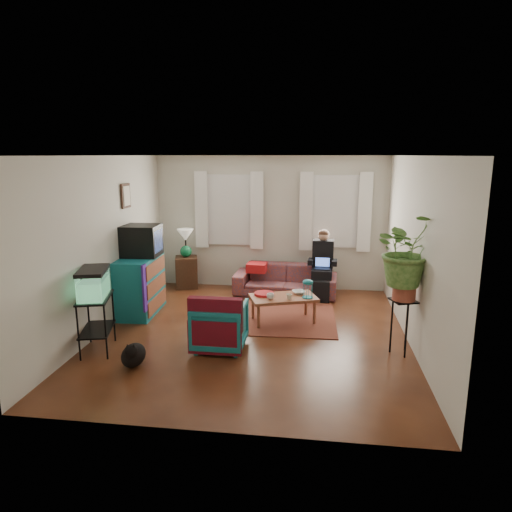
# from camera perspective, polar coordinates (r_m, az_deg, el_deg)

# --- Properties ---
(floor) EXTENTS (4.50, 5.00, 0.01)m
(floor) POSITION_cam_1_polar(r_m,az_deg,el_deg) (6.91, -0.44, -9.67)
(floor) COLOR #4F2B14
(floor) RESTS_ON ground
(ceiling) EXTENTS (4.50, 5.00, 0.01)m
(ceiling) POSITION_cam_1_polar(r_m,az_deg,el_deg) (6.39, -0.48, 12.45)
(ceiling) COLOR white
(ceiling) RESTS_ON wall_back
(wall_back) EXTENTS (4.50, 0.01, 2.60)m
(wall_back) POSITION_cam_1_polar(r_m,az_deg,el_deg) (8.97, 1.77, 4.14)
(wall_back) COLOR silver
(wall_back) RESTS_ON floor
(wall_front) EXTENTS (4.50, 0.01, 2.60)m
(wall_front) POSITION_cam_1_polar(r_m,az_deg,el_deg) (4.15, -5.31, -5.94)
(wall_front) COLOR silver
(wall_front) RESTS_ON floor
(wall_left) EXTENTS (0.01, 5.00, 2.60)m
(wall_left) POSITION_cam_1_polar(r_m,az_deg,el_deg) (7.19, -18.52, 1.38)
(wall_left) COLOR silver
(wall_left) RESTS_ON floor
(wall_right) EXTENTS (0.01, 5.00, 2.60)m
(wall_right) POSITION_cam_1_polar(r_m,az_deg,el_deg) (6.61, 19.25, 0.39)
(wall_right) COLOR silver
(wall_right) RESTS_ON floor
(window_left) EXTENTS (1.08, 0.04, 1.38)m
(window_left) POSITION_cam_1_polar(r_m,az_deg,el_deg) (9.04, -3.31, 5.78)
(window_left) COLOR white
(window_left) RESTS_ON wall_back
(window_right) EXTENTS (1.08, 0.04, 1.38)m
(window_right) POSITION_cam_1_polar(r_m,az_deg,el_deg) (8.88, 9.85, 5.50)
(window_right) COLOR white
(window_right) RESTS_ON wall_back
(curtains_left) EXTENTS (1.36, 0.06, 1.50)m
(curtains_left) POSITION_cam_1_polar(r_m,az_deg,el_deg) (8.96, -3.41, 5.72)
(curtains_left) COLOR white
(curtains_left) RESTS_ON wall_back
(curtains_right) EXTENTS (1.36, 0.06, 1.50)m
(curtains_right) POSITION_cam_1_polar(r_m,az_deg,el_deg) (8.80, 9.87, 5.44)
(curtains_right) COLOR white
(curtains_right) RESTS_ON wall_back
(picture_frame) EXTENTS (0.04, 0.32, 0.40)m
(picture_frame) POSITION_cam_1_polar(r_m,az_deg,el_deg) (7.85, -15.92, 7.24)
(picture_frame) COLOR #3D2616
(picture_frame) RESTS_ON wall_left
(area_rug) EXTENTS (2.04, 1.65, 0.01)m
(area_rug) POSITION_cam_1_polar(r_m,az_deg,el_deg) (7.52, 2.18, -7.73)
(area_rug) COLOR brown
(area_rug) RESTS_ON floor
(sofa) EXTENTS (1.96, 0.86, 0.75)m
(sofa) POSITION_cam_1_polar(r_m,az_deg,el_deg) (8.69, 3.69, -2.39)
(sofa) COLOR brown
(sofa) RESTS_ON floor
(seated_person) EXTENTS (0.51, 0.62, 1.14)m
(seated_person) POSITION_cam_1_polar(r_m,az_deg,el_deg) (8.59, 8.30, -1.32)
(seated_person) COLOR black
(seated_person) RESTS_ON sofa
(side_table) EXTENTS (0.53, 0.53, 0.62)m
(side_table) POSITION_cam_1_polar(r_m,az_deg,el_deg) (9.24, -8.66, -2.00)
(side_table) COLOR #3B2016
(side_table) RESTS_ON floor
(table_lamp) EXTENTS (0.40, 0.40, 0.57)m
(table_lamp) POSITION_cam_1_polar(r_m,az_deg,el_deg) (9.12, -8.78, 1.52)
(table_lamp) COLOR white
(table_lamp) RESTS_ON side_table
(dresser) EXTENTS (0.58, 1.09, 0.96)m
(dresser) POSITION_cam_1_polar(r_m,az_deg,el_deg) (7.87, -14.27, -3.54)
(dresser) COLOR #126271
(dresser) RESTS_ON floor
(crt_tv) EXTENTS (0.61, 0.56, 0.51)m
(crt_tv) POSITION_cam_1_polar(r_m,az_deg,el_deg) (7.80, -14.15, 1.90)
(crt_tv) COLOR black
(crt_tv) RESTS_ON dresser
(aquarium_stand) EXTENTS (0.54, 0.75, 0.76)m
(aquarium_stand) POSITION_cam_1_polar(r_m,az_deg,el_deg) (6.57, -19.28, -8.03)
(aquarium_stand) COLOR black
(aquarium_stand) RESTS_ON floor
(aquarium) EXTENTS (0.49, 0.69, 0.40)m
(aquarium) POSITION_cam_1_polar(r_m,az_deg,el_deg) (6.40, -19.65, -3.16)
(aquarium) COLOR #7FD899
(aquarium) RESTS_ON aquarium_stand
(black_cat) EXTENTS (0.39, 0.49, 0.37)m
(black_cat) POSITION_cam_1_polar(r_m,az_deg,el_deg) (6.04, -15.08, -11.59)
(black_cat) COLOR black
(black_cat) RESTS_ON floor
(armchair) EXTENTS (0.70, 0.65, 0.71)m
(armchair) POSITION_cam_1_polar(r_m,az_deg,el_deg) (6.33, -4.53, -8.37)
(armchair) COLOR #125871
(armchair) RESTS_ON floor
(serape_throw) EXTENTS (0.72, 0.17, 0.59)m
(serape_throw) POSITION_cam_1_polar(r_m,az_deg,el_deg) (6.02, -5.12, -7.97)
(serape_throw) COLOR #9E0A0A
(serape_throw) RESTS_ON armchair
(coffee_table) EXTENTS (1.15, 0.87, 0.43)m
(coffee_table) POSITION_cam_1_polar(r_m,az_deg,el_deg) (7.30, 3.42, -6.65)
(coffee_table) COLOR brown
(coffee_table) RESTS_ON floor
(cup_a) EXTENTS (0.15, 0.15, 0.09)m
(cup_a) POSITION_cam_1_polar(r_m,az_deg,el_deg) (7.08, 1.81, -5.06)
(cup_a) COLOR white
(cup_a) RESTS_ON coffee_table
(cup_b) EXTENTS (0.12, 0.12, 0.09)m
(cup_b) POSITION_cam_1_polar(r_m,az_deg,el_deg) (7.08, 4.16, -5.10)
(cup_b) COLOR beige
(cup_b) RESTS_ON coffee_table
(bowl) EXTENTS (0.26, 0.26, 0.05)m
(bowl) POSITION_cam_1_polar(r_m,az_deg,el_deg) (7.39, 5.35, -4.52)
(bowl) COLOR white
(bowl) RESTS_ON coffee_table
(snack_tray) EXTENTS (0.40, 0.40, 0.04)m
(snack_tray) POSITION_cam_1_polar(r_m,az_deg,el_deg) (7.30, 1.02, -4.74)
(snack_tray) COLOR #B21414
(snack_tray) RESTS_ON coffee_table
(birdcage) EXTENTS (0.21, 0.21, 0.30)m
(birdcage) POSITION_cam_1_polar(r_m,az_deg,el_deg) (7.16, 6.49, -4.06)
(birdcage) COLOR #115B6B
(birdcage) RESTS_ON coffee_table
(plant_stand) EXTENTS (0.41, 0.41, 0.76)m
(plant_stand) POSITION_cam_1_polar(r_m,az_deg,el_deg) (6.42, 17.72, -8.43)
(plant_stand) COLOR black
(plant_stand) RESTS_ON floor
(potted_plant) EXTENTS (1.06, 0.99, 0.96)m
(potted_plant) POSITION_cam_1_polar(r_m,az_deg,el_deg) (6.17, 18.27, -0.60)
(potted_plant) COLOR #599947
(potted_plant) RESTS_ON plant_stand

